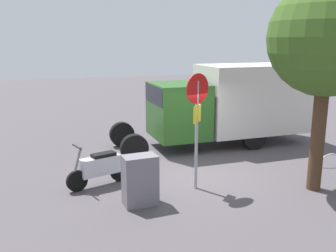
{
  "coord_description": "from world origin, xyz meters",
  "views": [
    {
      "loc": [
        4.3,
        9.46,
        3.81
      ],
      "look_at": [
        0.91,
        -0.38,
        1.41
      ],
      "focal_mm": 39.73,
      "sensor_mm": 36.0,
      "label": 1
    }
  ],
  "objects_px": {
    "box_truck_near": "(229,101)",
    "utility_cabinet": "(140,180)",
    "street_tree": "(327,39)",
    "stop_sign": "(197,113)",
    "motorcycle": "(100,167)",
    "bike_rack_hoop": "(330,166)"
  },
  "relations": [
    {
      "from": "box_truck_near",
      "to": "bike_rack_hoop",
      "type": "bearing_deg",
      "value": 117.68
    },
    {
      "from": "stop_sign",
      "to": "utility_cabinet",
      "type": "distance_m",
      "value": 2.21
    },
    {
      "from": "stop_sign",
      "to": "box_truck_near",
      "type": "bearing_deg",
      "value": -128.32
    },
    {
      "from": "box_truck_near",
      "to": "utility_cabinet",
      "type": "distance_m",
      "value": 6.16
    },
    {
      "from": "box_truck_near",
      "to": "utility_cabinet",
      "type": "xyz_separation_m",
      "value": [
        4.49,
        4.09,
        -1.01
      ]
    },
    {
      "from": "utility_cabinet",
      "to": "stop_sign",
      "type": "bearing_deg",
      "value": -163.68
    },
    {
      "from": "box_truck_near",
      "to": "street_tree",
      "type": "relative_size",
      "value": 1.35
    },
    {
      "from": "motorcycle",
      "to": "bike_rack_hoop",
      "type": "height_order",
      "value": "motorcycle"
    },
    {
      "from": "street_tree",
      "to": "stop_sign",
      "type": "bearing_deg",
      "value": -19.69
    },
    {
      "from": "motorcycle",
      "to": "bike_rack_hoop",
      "type": "relative_size",
      "value": 2.07
    },
    {
      "from": "box_truck_near",
      "to": "stop_sign",
      "type": "bearing_deg",
      "value": 51.87
    },
    {
      "from": "utility_cabinet",
      "to": "box_truck_near",
      "type": "bearing_deg",
      "value": -137.64
    },
    {
      "from": "motorcycle",
      "to": "utility_cabinet",
      "type": "distance_m",
      "value": 1.64
    },
    {
      "from": "box_truck_near",
      "to": "street_tree",
      "type": "xyz_separation_m",
      "value": [
        -0.05,
        4.66,
        2.23
      ]
    },
    {
      "from": "street_tree",
      "to": "box_truck_near",
      "type": "bearing_deg",
      "value": -89.38
    },
    {
      "from": "motorcycle",
      "to": "street_tree",
      "type": "relative_size",
      "value": 0.33
    },
    {
      "from": "box_truck_near",
      "to": "bike_rack_hoop",
      "type": "xyz_separation_m",
      "value": [
        -1.76,
        3.38,
        -1.61
      ]
    },
    {
      "from": "motorcycle",
      "to": "street_tree",
      "type": "height_order",
      "value": "street_tree"
    },
    {
      "from": "stop_sign",
      "to": "bike_rack_hoop",
      "type": "height_order",
      "value": "stop_sign"
    },
    {
      "from": "box_truck_near",
      "to": "street_tree",
      "type": "height_order",
      "value": "street_tree"
    },
    {
      "from": "motorcycle",
      "to": "bike_rack_hoop",
      "type": "xyz_separation_m",
      "value": [
        -6.96,
        0.76,
        -0.52
      ]
    },
    {
      "from": "box_truck_near",
      "to": "street_tree",
      "type": "distance_m",
      "value": 5.16
    }
  ]
}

